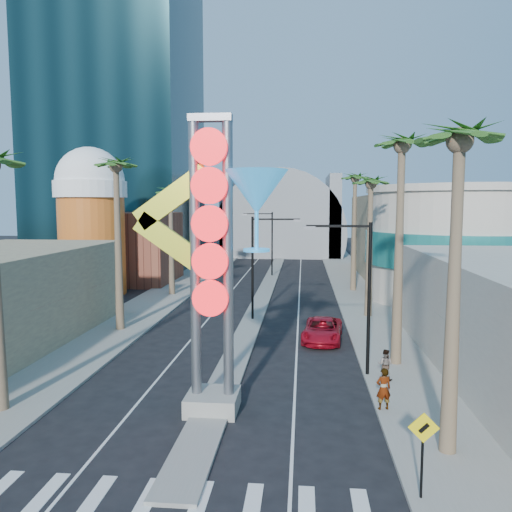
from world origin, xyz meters
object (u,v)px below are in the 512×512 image
Objects in this scene: pedestrian_b at (385,365)px; neon_sign at (231,243)px; pedestrian_a at (384,389)px; red_pickup at (322,330)px.

neon_sign is at bearing 51.24° from pedestrian_b.
pedestrian_a reaches higher than pedestrian_b.
pedestrian_a is (2.16, -11.19, 0.32)m from red_pickup.
pedestrian_b is at bearing 30.67° from neon_sign.
neon_sign is 2.39× the size of red_pickup.
red_pickup is (4.32, 11.73, -6.58)m from neon_sign.
pedestrian_a reaches higher than red_pickup.
pedestrian_a is (6.48, 0.54, -6.26)m from neon_sign.
pedestrian_b is (7.14, 4.24, -6.38)m from neon_sign.
pedestrian_a is 3.76m from pedestrian_b.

